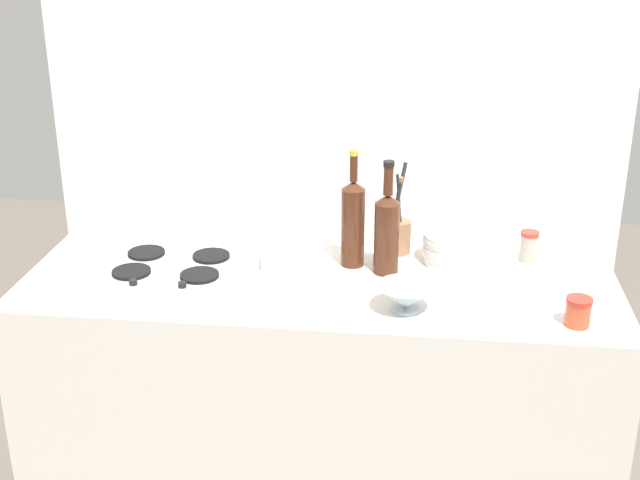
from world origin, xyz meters
TOP-DOWN VIEW (x-y plane):
  - counter_block at (0.00, 0.00)m, footprint 1.80×0.70m
  - backsplash_panel at (0.00, 0.38)m, footprint 1.90×0.06m
  - stovetop_hob at (-0.46, -0.03)m, footprint 0.42×0.33m
  - plate_stack at (0.41, 0.16)m, footprint 0.21×0.21m
  - wine_bottle_leftmost at (0.09, 0.10)m, footprint 0.07×0.07m
  - wine_bottle_mid_left at (0.20, 0.05)m, footprint 0.08×0.08m
  - mixing_bowl at (0.27, -0.20)m, footprint 0.17×0.17m
  - butter_dish at (-0.11, 0.07)m, footprint 0.18×0.12m
  - utensil_crock at (0.23, 0.22)m, footprint 0.09×0.09m
  - condiment_jar_front at (0.73, -0.23)m, footprint 0.07×0.07m
  - condiment_jar_rear at (0.64, 0.20)m, footprint 0.06×0.06m
  - cutting_board at (0.01, -0.14)m, footprint 0.24×0.21m

SIDE VIEW (x-z plane):
  - counter_block at x=0.00m, z-range 0.00..0.90m
  - cutting_board at x=0.01m, z-range 0.90..0.92m
  - stovetop_hob at x=-0.46m, z-range 0.89..0.93m
  - butter_dish at x=-0.11m, z-range 0.90..0.95m
  - condiment_jar_front at x=0.73m, z-range 0.90..0.98m
  - mixing_bowl at x=0.27m, z-range 0.90..0.98m
  - plate_stack at x=0.41m, z-range 0.90..1.00m
  - condiment_jar_rear at x=0.64m, z-range 0.90..1.00m
  - utensil_crock at x=0.23m, z-range 0.82..1.12m
  - wine_bottle_mid_left at x=0.20m, z-range 0.86..1.22m
  - wine_bottle_leftmost at x=0.09m, z-range 0.86..1.23m
  - backsplash_panel at x=0.00m, z-range 0.00..2.12m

